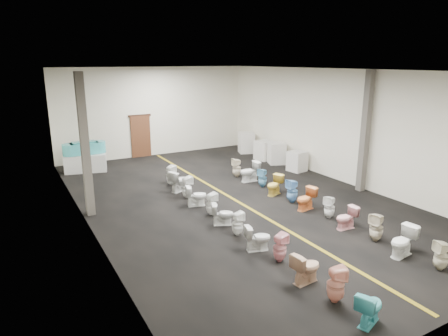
{
  "coord_description": "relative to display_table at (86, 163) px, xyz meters",
  "views": [
    {
      "loc": [
        -6.9,
        -11.62,
        4.81
      ],
      "look_at": [
        0.18,
        1.0,
        0.89
      ],
      "focal_mm": 32.0,
      "sensor_mm": 36.0,
      "label": 1
    }
  ],
  "objects": [
    {
      "name": "toilet_right_7",
      "position": [
        5.42,
        -6.76,
        -0.02
      ],
      "size": [
        0.83,
        0.66,
        0.74
      ],
      "primitive_type": "imported",
      "rotation": [
        0.0,
        0.0,
        -1.18
      ],
      "color": "#EDC84C",
      "rests_on": "floor"
    },
    {
      "name": "toilet_right_0",
      "position": [
        5.6,
        -13.13,
        -0.02
      ],
      "size": [
        0.43,
        0.42,
        0.74
      ],
      "primitive_type": "imported",
      "rotation": [
        0.0,
        0.0,
        -1.9
      ],
      "color": "beige",
      "rests_on": "floor"
    },
    {
      "name": "toilet_left_2",
      "position": [
        2.45,
        -11.99,
        -0.03
      ],
      "size": [
        0.75,
        0.47,
        0.72
      ],
      "primitive_type": "imported",
      "rotation": [
        0.0,
        0.0,
        1.67
      ],
      "color": "#D7A887",
      "rests_on": "floor"
    },
    {
      "name": "appliance_crate_b",
      "position": [
        8.26,
        -3.06,
        0.12
      ],
      "size": [
        0.95,
        0.95,
        1.02
      ],
      "primitive_type": "cube",
      "rotation": [
        0.0,
        0.0,
        -0.37
      ],
      "color": "silver",
      "rests_on": "floor"
    },
    {
      "name": "toilet_right_1",
      "position": [
        5.4,
        -12.23,
        0.0
      ],
      "size": [
        0.82,
        0.53,
        0.79
      ],
      "primitive_type": "imported",
      "rotation": [
        0.0,
        0.0,
        -1.44
      ],
      "color": "white",
      "rests_on": "floor"
    },
    {
      "name": "toilet_left_4",
      "position": [
        2.39,
        -10.16,
        -0.05
      ],
      "size": [
        0.75,
        0.55,
        0.69
      ],
      "primitive_type": "imported",
      "rotation": [
        0.0,
        0.0,
        1.29
      ],
      "color": "white",
      "rests_on": "floor"
    },
    {
      "name": "display_table",
      "position": [
        0.0,
        0.0,
        0.0
      ],
      "size": [
        1.92,
        1.27,
        0.78
      ],
      "primitive_type": "cube",
      "rotation": [
        0.0,
        0.0,
        -0.24
      ],
      "color": "silver",
      "rests_on": "floor"
    },
    {
      "name": "toilet_right_8",
      "position": [
        5.58,
        -5.77,
        -0.02
      ],
      "size": [
        0.45,
        0.44,
        0.75
      ],
      "primitive_type": "imported",
      "rotation": [
        0.0,
        0.0,
        -1.19
      ],
      "color": "#70B6DA",
      "rests_on": "floor"
    },
    {
      "name": "toilet_left_7",
      "position": [
        2.48,
        -7.38,
        -0.02
      ],
      "size": [
        0.38,
        0.37,
        0.74
      ],
      "primitive_type": "imported",
      "rotation": [
        0.0,
        0.0,
        1.69
      ],
      "color": "white",
      "rests_on": "floor"
    },
    {
      "name": "column_left",
      "position": [
        -0.89,
        -5.43,
        1.86
      ],
      "size": [
        0.25,
        0.25,
        4.5
      ],
      "primitive_type": "cube",
      "color": "#59544C",
      "rests_on": "floor"
    },
    {
      "name": "toilet_right_2",
      "position": [
        5.53,
        -11.29,
        0.01
      ],
      "size": [
        0.45,
        0.44,
        0.81
      ],
      "primitive_type": "imported",
      "rotation": [
        0.0,
        0.0,
        -1.33
      ],
      "color": "beige",
      "rests_on": "floor"
    },
    {
      "name": "toilet_left_8",
      "position": [
        2.42,
        -6.39,
        -0.03
      ],
      "size": [
        0.78,
        0.56,
        0.71
      ],
      "primitive_type": "imported",
      "rotation": [
        0.0,
        0.0,
        1.32
      ],
      "color": "white",
      "rests_on": "floor"
    },
    {
      "name": "toilet_left_9",
      "position": [
        2.46,
        -5.51,
        0.01
      ],
      "size": [
        0.4,
        0.39,
        0.81
      ],
      "primitive_type": "imported",
      "rotation": [
        0.0,
        0.0,
        1.64
      ],
      "color": "white",
      "rests_on": "floor"
    },
    {
      "name": "toilet_right_9",
      "position": [
        5.54,
        -4.9,
        0.02
      ],
      "size": [
        0.85,
        0.52,
        0.83
      ],
      "primitive_type": "imported",
      "rotation": [
        0.0,
        0.0,
        -1.64
      ],
      "color": "white",
      "rests_on": "floor"
    },
    {
      "name": "toilet_right_5",
      "position": [
        5.42,
        -8.51,
        -0.02
      ],
      "size": [
        0.8,
        0.55,
        0.75
      ],
      "primitive_type": "imported",
      "rotation": [
        0.0,
        0.0,
        -1.38
      ],
      "color": "#F18643",
      "rests_on": "floor"
    },
    {
      "name": "toilet_left_11",
      "position": [
        2.55,
        -3.75,
        0.01
      ],
      "size": [
        0.47,
        0.47,
        0.8
      ],
      "primitive_type": "imported",
      "rotation": [
        0.0,
        0.0,
        1.96
      ],
      "color": "white",
      "rests_on": "floor"
    },
    {
      "name": "floor",
      "position": [
        3.86,
        -6.43,
        -0.39
      ],
      "size": [
        16.0,
        16.0,
        0.0
      ],
      "primitive_type": "plane",
      "color": "black",
      "rests_on": "ground"
    },
    {
      "name": "column_right",
      "position": [
        8.61,
        -7.93,
        1.86
      ],
      "size": [
        0.25,
        0.25,
        4.5
      ],
      "primitive_type": "cube",
      "color": "#59544C",
      "rests_on": "floor"
    },
    {
      "name": "toilet_left_10",
      "position": [
        2.53,
        -4.64,
        0.01
      ],
      "size": [
        0.91,
        0.74,
        0.81
      ],
      "primitive_type": "imported",
      "rotation": [
        0.0,
        0.0,
        2.0
      ],
      "color": "white",
      "rests_on": "floor"
    },
    {
      "name": "toilet_right_4",
      "position": [
        5.57,
        -9.44,
        -0.02
      ],
      "size": [
        0.43,
        0.43,
        0.74
      ],
      "primitive_type": "imported",
      "rotation": [
        0.0,
        0.0,
        -1.22
      ],
      "color": "white",
      "rests_on": "floor"
    },
    {
      "name": "toilet_right_10",
      "position": [
        5.43,
        -4.06,
        0.01
      ],
      "size": [
        0.4,
        0.39,
        0.8
      ],
      "primitive_type": "imported",
      "rotation": [
        0.0,
        0.0,
        -1.65
      ],
      "color": "#F0E2C6",
      "rests_on": "floor"
    },
    {
      "name": "toilet_left_3",
      "position": [
        2.52,
        -10.93,
        -0.03
      ],
      "size": [
        0.4,
        0.39,
        0.73
      ],
      "primitive_type": "imported",
      "rotation": [
        0.0,
        0.0,
        1.77
      ],
      "color": "pink",
      "rests_on": "floor"
    },
    {
      "name": "toilet_left_5",
      "position": [
        2.41,
        -9.12,
        -0.04
      ],
      "size": [
        0.32,
        0.32,
        0.7
      ],
      "primitive_type": "imported",
      "rotation": [
        0.0,
        0.0,
        1.58
      ],
      "color": "white",
      "rests_on": "floor"
    },
    {
      "name": "toilet_left_0",
      "position": [
        2.53,
        -13.7,
        -0.05
      ],
      "size": [
        0.77,
        0.59,
        0.69
      ],
      "primitive_type": "imported",
      "rotation": [
        0.0,
        0.0,
        1.91
      ],
      "color": "#40A8B1",
      "rests_on": "floor"
    },
    {
      "name": "appliance_crate_a",
      "position": [
        8.26,
        -4.59,
        0.05
      ],
      "size": [
        0.8,
        0.8,
        0.89
      ],
      "primitive_type": "cube",
      "rotation": [
        0.0,
        0.0,
        0.16
      ],
      "color": "silver",
      "rests_on": "floor"
    },
    {
      "name": "appliance_crate_d",
      "position": [
        8.26,
        -0.35,
        0.16
      ],
      "size": [
        0.98,
        0.98,
        1.1
      ],
      "primitive_type": "cube",
      "rotation": [
        0.0,
        0.0,
        -0.34
      ],
      "color": "white",
      "rests_on": "floor"
    },
    {
      "name": "ceiling",
      "position": [
        3.86,
        -6.43,
        4.11
      ],
      "size": [
        16.0,
        16.0,
        0.0
      ],
      "primitive_type": "plane",
      "rotation": [
        3.14,
        0.0,
        0.0
      ],
      "color": "black",
      "rests_on": "ground"
    },
    {
      "name": "wall_back",
      "position": [
        3.86,
        1.57,
        1.86
      ],
      "size": [
        10.0,
        0.0,
        10.0
      ],
      "primitive_type": "plane",
      "rotation": [
        1.57,
        0.0,
        0.0
      ],
      "color": "silver",
      "rests_on": "ground"
    },
    {
      "name": "wall_left",
      "position": [
        -1.14,
        -6.43,
        1.86
      ],
      "size": [
        0.0,
        16.0,
        16.0
      ],
      "primitive_type": "plane",
      "rotation": [
        1.57,
        0.0,
        1.57
      ],
      "color": "silver",
      "rests_on": "ground"
    },
    {
      "name": "bathtub",
      "position": [
        -0.0,
        0.0,
        0.68
      ],
      "size": [
        1.86,
        0.69,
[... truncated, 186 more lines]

